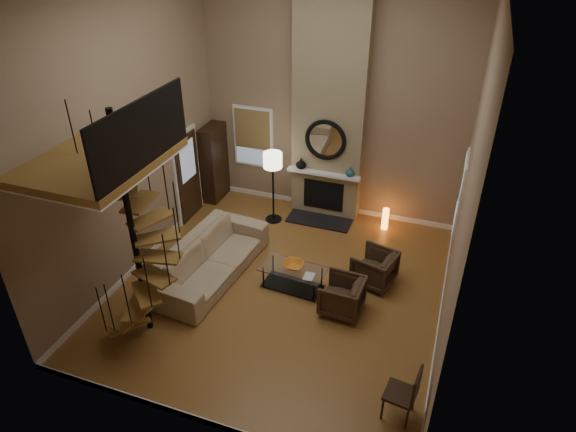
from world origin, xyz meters
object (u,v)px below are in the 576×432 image
(armchair_near, at_px, (377,269))
(side_chair, at_px, (407,392))
(armchair_far, at_px, (345,297))
(accent_lamp, at_px, (385,219))
(coffee_table, at_px, (293,275))
(floor_lamp, at_px, (273,166))
(sofa, at_px, (211,257))
(hutch, at_px, (214,163))

(armchair_near, distance_m, side_chair, 3.06)
(armchair_far, height_order, accent_lamp, armchair_far)
(coffee_table, relative_size, floor_lamp, 0.74)
(sofa, bearing_deg, accent_lamp, -41.27)
(hutch, relative_size, floor_lamp, 1.08)
(sofa, relative_size, armchair_far, 3.87)
(hutch, bearing_deg, floor_lamp, -17.28)
(hutch, xyz_separation_m, floor_lamp, (1.78, -0.55, 0.46))
(armchair_far, bearing_deg, hutch, -124.00)
(hutch, xyz_separation_m, coffee_table, (3.02, -2.75, -0.67))
(armchair_far, bearing_deg, accent_lamp, 179.62)
(armchair_near, xyz_separation_m, accent_lamp, (-0.22, 2.05, -0.10))
(armchair_far, relative_size, coffee_table, 0.58)
(coffee_table, bearing_deg, armchair_near, 23.49)
(armchair_far, xyz_separation_m, side_chair, (1.35, -1.89, 0.17))
(accent_lamp, bearing_deg, floor_lamp, -168.63)
(floor_lamp, bearing_deg, hutch, 162.72)
(sofa, xyz_separation_m, armchair_far, (2.80, -0.21, -0.04))
(armchair_far, bearing_deg, coffee_table, -104.38)
(sofa, relative_size, floor_lamp, 1.65)
(sofa, xyz_separation_m, armchair_near, (3.18, 0.80, -0.04))
(armchair_near, xyz_separation_m, coffee_table, (-1.51, -0.66, -0.07))
(hutch, bearing_deg, accent_lamp, -0.58)
(hutch, distance_m, coffee_table, 4.14)
(accent_lamp, bearing_deg, sofa, -136.18)
(sofa, distance_m, accent_lamp, 4.11)
(armchair_far, distance_m, accent_lamp, 3.06)
(accent_lamp, height_order, side_chair, side_chair)
(armchair_near, height_order, armchair_far, armchair_near)
(armchair_near, height_order, accent_lamp, armchair_near)
(coffee_table, distance_m, floor_lamp, 2.76)
(accent_lamp, distance_m, side_chair, 5.09)
(hutch, distance_m, sofa, 3.24)
(armchair_near, xyz_separation_m, floor_lamp, (-2.75, 1.54, 1.06))
(floor_lamp, bearing_deg, accent_lamp, 11.37)
(floor_lamp, bearing_deg, sofa, -100.36)
(sofa, height_order, coffee_table, sofa)
(hutch, relative_size, accent_lamp, 3.57)
(sofa, bearing_deg, floor_lamp, -5.45)
(sofa, height_order, floor_lamp, floor_lamp)
(sofa, height_order, side_chair, side_chair)
(sofa, distance_m, coffee_table, 1.68)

